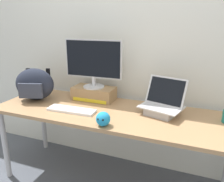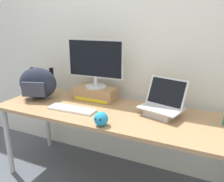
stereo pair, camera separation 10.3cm
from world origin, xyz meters
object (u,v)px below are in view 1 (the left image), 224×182
at_px(desktop_monitor, 93,62).
at_px(messenger_backpack, 35,84).
at_px(external_keyboard, 71,110).
at_px(plush_toy, 103,119).
at_px(toner_box_yellow, 94,93).
at_px(open_laptop, 162,107).

height_order(desktop_monitor, messenger_backpack, desktop_monitor).
relative_size(external_keyboard, plush_toy, 3.95).
relative_size(toner_box_yellow, messenger_backpack, 0.98).
bearing_deg(desktop_monitor, external_keyboard, -100.13).
xyz_separation_m(desktop_monitor, plush_toy, (0.32, -0.50, -0.31)).
distance_m(toner_box_yellow, desktop_monitor, 0.30).
xyz_separation_m(open_laptop, messenger_backpack, (-1.20, -0.09, 0.09)).
height_order(external_keyboard, messenger_backpack, messenger_backpack).
distance_m(external_keyboard, messenger_backpack, 0.52).
bearing_deg(plush_toy, open_laptop, 46.32).
relative_size(external_keyboard, messenger_backpack, 1.03).
bearing_deg(desktop_monitor, toner_box_yellow, 90.84).
bearing_deg(open_laptop, messenger_backpack, -160.81).
bearing_deg(external_keyboard, messenger_backpack, 162.40).
distance_m(desktop_monitor, messenger_backpack, 0.60).
xyz_separation_m(toner_box_yellow, desktop_monitor, (0.00, -0.00, 0.30)).
relative_size(messenger_backpack, plush_toy, 3.84).
height_order(desktop_monitor, external_keyboard, desktop_monitor).
xyz_separation_m(toner_box_yellow, external_keyboard, (-0.05, -0.34, -0.05)).
height_order(open_laptop, plush_toy, open_laptop).
bearing_deg(messenger_backpack, desktop_monitor, 3.01).
height_order(toner_box_yellow, open_laptop, open_laptop).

